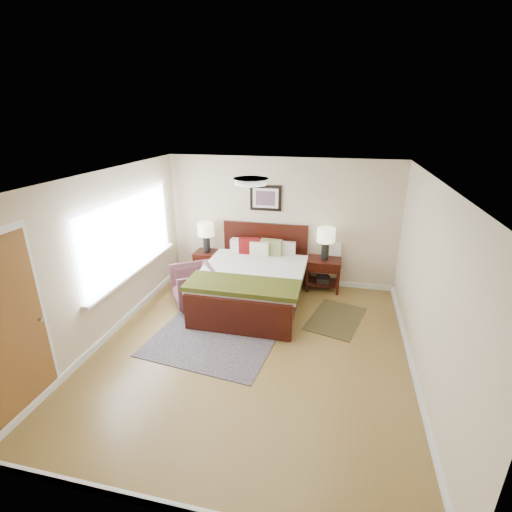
% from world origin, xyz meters
% --- Properties ---
extents(floor, '(5.00, 5.00, 0.00)m').
position_xyz_m(floor, '(0.00, 0.00, 0.00)').
color(floor, olive).
rests_on(floor, ground).
extents(back_wall, '(4.50, 0.04, 2.50)m').
position_xyz_m(back_wall, '(0.00, 2.50, 1.25)').
color(back_wall, '#C4AF8E').
rests_on(back_wall, ground).
extents(front_wall, '(4.50, 0.04, 2.50)m').
position_xyz_m(front_wall, '(0.00, -2.50, 1.25)').
color(front_wall, '#C4AF8E').
rests_on(front_wall, ground).
extents(left_wall, '(0.04, 5.00, 2.50)m').
position_xyz_m(left_wall, '(-2.25, 0.00, 1.25)').
color(left_wall, '#C4AF8E').
rests_on(left_wall, ground).
extents(right_wall, '(0.04, 5.00, 2.50)m').
position_xyz_m(right_wall, '(2.25, 0.00, 1.25)').
color(right_wall, '#C4AF8E').
rests_on(right_wall, ground).
extents(ceiling, '(4.50, 5.00, 0.02)m').
position_xyz_m(ceiling, '(0.00, 0.00, 2.50)').
color(ceiling, white).
rests_on(ceiling, back_wall).
extents(window, '(0.11, 2.72, 1.32)m').
position_xyz_m(window, '(-2.20, 0.70, 1.38)').
color(window, silver).
rests_on(window, left_wall).
extents(door, '(0.06, 1.00, 2.18)m').
position_xyz_m(door, '(-2.23, -1.75, 1.07)').
color(door, silver).
rests_on(door, ground).
extents(ceil_fixture, '(0.44, 0.44, 0.08)m').
position_xyz_m(ceil_fixture, '(0.00, 0.00, 2.47)').
color(ceil_fixture, white).
rests_on(ceil_fixture, ceiling).
extents(bed, '(1.83, 2.22, 1.20)m').
position_xyz_m(bed, '(-0.30, 1.41, 0.55)').
color(bed, '#320D07').
rests_on(bed, ground).
extents(wall_art, '(0.62, 0.05, 0.50)m').
position_xyz_m(wall_art, '(-0.30, 2.47, 1.72)').
color(wall_art, black).
rests_on(wall_art, back_wall).
extents(nightstand_left, '(0.49, 0.44, 0.59)m').
position_xyz_m(nightstand_left, '(-1.49, 2.25, 0.46)').
color(nightstand_left, '#320D07').
rests_on(nightstand_left, ground).
extents(nightstand_right, '(0.64, 0.48, 0.63)m').
position_xyz_m(nightstand_right, '(0.90, 2.26, 0.39)').
color(nightstand_right, '#320D07').
rests_on(nightstand_right, ground).
extents(lamp_left, '(0.34, 0.34, 0.61)m').
position_xyz_m(lamp_left, '(-1.49, 2.27, 1.02)').
color(lamp_left, black).
rests_on(lamp_left, nightstand_left).
extents(lamp_right, '(0.34, 0.34, 0.61)m').
position_xyz_m(lamp_right, '(0.90, 2.27, 1.06)').
color(lamp_right, black).
rests_on(lamp_right, nightstand_right).
extents(armchair, '(1.07, 1.07, 0.71)m').
position_xyz_m(armchair, '(-1.32, 1.15, 0.35)').
color(armchair, brown).
rests_on(armchair, ground).
extents(rug_persian, '(2.14, 2.80, 0.01)m').
position_xyz_m(rug_persian, '(-0.57, 0.60, 0.01)').
color(rug_persian, '#0D1342').
rests_on(rug_persian, ground).
extents(rug_navy, '(1.07, 1.34, 0.01)m').
position_xyz_m(rug_navy, '(1.19, 1.15, 0.01)').
color(rug_navy, black).
rests_on(rug_navy, ground).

